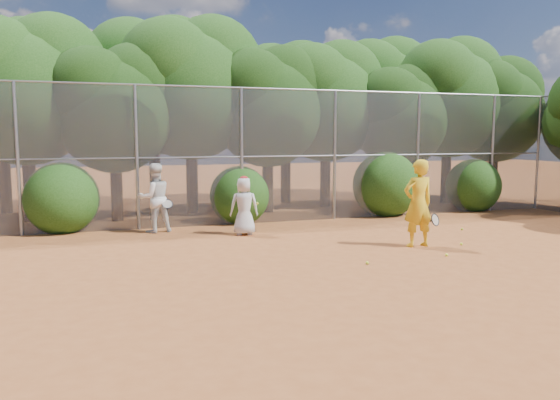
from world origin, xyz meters
name	(u,v)px	position (x,y,z in m)	size (l,w,h in m)	color
ground	(367,266)	(0.00, 0.00, 0.00)	(80.00, 80.00, 0.00)	brown
fence_back	(270,155)	(-0.12, 6.00, 2.05)	(20.05, 0.09, 4.03)	gray
tree_1	(27,84)	(-6.94, 8.54, 4.16)	(4.64, 4.03, 6.35)	black
tree_2	(115,103)	(-4.45, 7.83, 3.58)	(3.99, 3.47, 5.47)	black
tree_3	(192,82)	(-1.94, 8.84, 4.40)	(4.89, 4.26, 6.70)	black
tree_4	(269,102)	(0.55, 8.24, 3.76)	(4.19, 3.64, 5.73)	black
tree_5	(327,96)	(3.06, 9.04, 4.05)	(4.51, 3.92, 6.17)	black
tree_6	(401,112)	(5.55, 8.03, 3.47)	(3.86, 3.36, 5.29)	black
tree_7	(449,93)	(8.06, 8.64, 4.28)	(4.77, 4.14, 6.53)	black
tree_8	(496,105)	(10.05, 8.34, 3.82)	(4.25, 3.70, 5.82)	black
tree_9	(2,84)	(-7.94, 10.84, 4.34)	(4.83, 4.20, 6.62)	black
tree_10	(154,80)	(-2.93, 11.05, 4.63)	(5.15, 4.48, 7.06)	black
tree_11	(287,96)	(2.06, 10.64, 4.16)	(4.64, 4.03, 6.35)	black
tree_12	(382,91)	(6.56, 11.24, 4.51)	(5.02, 4.37, 6.88)	black
bush_0	(61,195)	(-6.00, 6.30, 1.00)	(2.00, 2.00, 2.00)	#1A4010
bush_1	(239,193)	(-1.00, 6.30, 0.90)	(1.80, 1.80, 1.80)	#1A4010
bush_2	(386,182)	(4.00, 6.30, 1.10)	(2.20, 2.20, 2.20)	#1A4010
bush_3	(473,183)	(7.50, 6.30, 0.95)	(1.90, 1.90, 1.90)	#1A4010
player_yellow	(418,203)	(2.05, 1.37, 1.03)	(0.89, 0.56, 2.06)	gold
player_teen	(244,206)	(-1.42, 4.19, 0.78)	(0.83, 0.62, 1.56)	silver
player_white	(155,198)	(-3.61, 5.36, 0.94)	(1.05, 0.90, 1.88)	silver
ball_0	(447,255)	(2.05, 0.22, 0.03)	(0.07, 0.07, 0.07)	#D4EE2B
ball_1	(462,229)	(4.48, 2.89, 0.03)	(0.07, 0.07, 0.07)	#D4EE2B
ball_2	(461,244)	(3.13, 1.15, 0.03)	(0.07, 0.07, 0.07)	#D4EE2B
ball_3	(367,263)	(0.07, 0.11, 0.03)	(0.07, 0.07, 0.07)	#D4EE2B
ball_4	(425,228)	(3.59, 3.37, 0.03)	(0.07, 0.07, 0.07)	#D4EE2B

